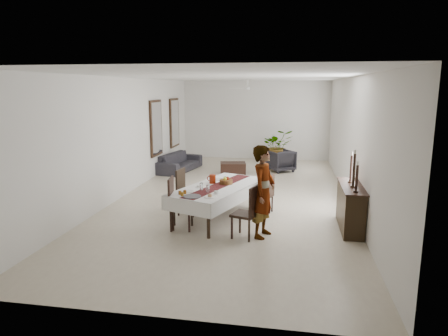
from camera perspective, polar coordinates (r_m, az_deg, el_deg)
floor at (r=11.00m, az=1.44°, el=-4.02°), size 6.00×12.00×0.00m
ceiling at (r=10.60m, az=1.53°, el=12.89°), size 6.00×12.00×0.02m
wall_back at (r=16.61m, az=4.52°, el=6.82°), size 6.00×0.02×3.20m
wall_front at (r=4.93m, az=-8.76°, el=-4.41°), size 6.00×0.02×3.20m
wall_left at (r=11.50m, az=-13.52°, el=4.48°), size 0.02×12.00×3.20m
wall_right at (r=10.67m, az=17.66°, el=3.73°), size 0.02×12.00×3.20m
dining_table_top at (r=8.96m, az=-0.78°, el=-2.79°), size 1.77×2.61×0.05m
table_leg_fl at (r=8.39m, az=-7.40°, el=-6.58°), size 0.09×0.09×0.70m
table_leg_fr at (r=7.91m, az=-2.23°, el=-7.61°), size 0.09×0.09×0.70m
table_leg_bl at (r=10.23m, az=0.34°, el=-3.16°), size 0.09×0.09×0.70m
table_leg_br at (r=9.84m, az=4.85°, el=-3.80°), size 0.09×0.09×0.70m
tablecloth_top at (r=8.95m, az=-0.78°, el=-2.61°), size 2.00×2.84×0.01m
tablecloth_drape_left at (r=9.29m, az=-3.91°, el=-3.04°), size 0.89×2.44×0.30m
tablecloth_drape_right at (r=8.72m, az=2.56°, el=-4.00°), size 0.89×2.44×0.30m
tablecloth_drape_near at (r=7.95m, az=-5.52°, el=-5.58°), size 1.12×0.41×0.30m
tablecloth_drape_far at (r=10.09m, az=2.94°, el=-1.86°), size 1.12×0.41×0.30m
table_runner at (r=8.95m, az=-0.78°, el=-2.56°), size 1.18×2.48×0.00m
red_pitcher at (r=9.18m, az=-1.66°, el=-1.57°), size 0.19×0.19×0.20m
pitcher_handle at (r=9.22m, az=-2.11°, el=-1.51°), size 0.12×0.06×0.12m
wine_glass_near at (r=8.33m, az=-2.35°, el=-3.04°), size 0.07×0.07×0.17m
wine_glass_mid at (r=8.53m, az=-3.25°, el=-2.71°), size 0.07×0.07×0.17m
teacup_right at (r=8.29m, az=-1.10°, el=-3.50°), size 0.09×0.09×0.06m
saucer_right at (r=8.30m, az=-1.10°, el=-3.66°), size 0.15×0.15×0.01m
teacup_left at (r=8.81m, az=-3.64°, el=-2.62°), size 0.09×0.09×0.06m
saucer_left at (r=8.82m, az=-3.63°, el=-2.77°), size 0.15×0.15×0.01m
plate_near_right at (r=8.04m, az=-2.01°, el=-4.16°), size 0.24×0.24×0.02m
bread_near_right at (r=8.03m, az=-2.01°, el=-3.97°), size 0.09×0.09×0.09m
plate_near_left at (r=8.49m, az=-5.12°, el=-3.34°), size 0.24×0.24×0.02m
plate_far_left at (r=9.57m, az=-0.76°, el=-1.60°), size 0.24×0.24×0.02m
serving_tray at (r=8.09m, az=-4.58°, el=-4.07°), size 0.36×0.36×0.02m
jam_jar_a at (r=8.18m, az=-5.99°, el=-3.72°), size 0.06×0.06×0.08m
jam_jar_b at (r=8.28m, az=-6.31°, el=-3.53°), size 0.06×0.06×0.08m
jam_jar_c at (r=8.34m, az=-5.63°, el=-3.42°), size 0.06×0.06×0.08m
fruit_basket at (r=9.13m, az=0.29°, el=-1.97°), size 0.30×0.30×0.10m
fruit_red at (r=9.11m, az=0.52°, el=-1.50°), size 0.09×0.09×0.09m
fruit_green at (r=9.16m, az=0.16°, el=-1.44°), size 0.08×0.08×0.08m
fruit_yellow at (r=9.07m, az=0.13°, el=-1.57°), size 0.08×0.08×0.08m
chair_right_near_seat at (r=7.93m, az=2.95°, el=-6.65°), size 0.57×0.57×0.05m
chair_right_near_leg_fl at (r=7.78m, az=3.61°, el=-8.97°), size 0.06×0.06×0.45m
chair_right_near_leg_fr at (r=8.10m, az=4.69°, el=-8.15°), size 0.06×0.06×0.45m
chair_right_near_leg_bl at (r=7.93m, az=1.13°, el=-8.55°), size 0.06×0.06×0.45m
chair_right_near_leg_br at (r=8.24m, az=2.29°, el=-7.77°), size 0.06×0.06×0.45m
chair_right_near_back at (r=7.76m, az=4.36°, el=-4.69°), size 0.18×0.44×0.58m
chair_right_far_seat at (r=9.53m, az=5.65°, el=-3.95°), size 0.50×0.50×0.04m
chair_right_far_leg_fl at (r=9.38m, az=6.14°, el=-5.59°), size 0.05×0.05×0.39m
chair_right_far_leg_fr at (r=9.67m, az=6.89°, el=-5.09°), size 0.05×0.05×0.39m
chair_right_far_leg_bl at (r=9.51m, az=4.34°, el=-5.33°), size 0.05×0.05×0.39m
chair_right_far_leg_br at (r=9.79m, az=5.14°, el=-4.84°), size 0.05×0.05×0.39m
chair_right_far_back at (r=9.39m, az=6.69°, el=-2.51°), size 0.16×0.38×0.50m
chair_left_near_seat at (r=8.43m, az=-6.12°, el=-5.49°), size 0.51×0.51×0.05m
chair_left_near_leg_fl at (r=8.72m, az=-7.11°, el=-6.71°), size 0.05×0.05×0.46m
chair_left_near_leg_fr at (r=8.36m, az=-7.60°, el=-7.52°), size 0.05×0.05×0.46m
chair_left_near_leg_bl at (r=8.66m, az=-4.61°, el=-6.79°), size 0.05×0.05×0.46m
chair_left_near_leg_br at (r=8.30m, az=-4.99°, el=-7.61°), size 0.05×0.05×0.46m
chair_left_near_back at (r=8.38m, az=-7.59°, el=-3.37°), size 0.09×0.47×0.59m
chair_left_far_seat at (r=9.38m, az=-5.06°, el=-3.81°), size 0.52×0.52×0.05m
chair_left_far_leg_fl at (r=9.68m, az=-5.58°, el=-4.86°), size 0.05×0.05×0.45m
chair_left_far_leg_fr at (r=9.36m, az=-6.53°, el=-5.46°), size 0.05×0.05×0.45m
chair_left_far_leg_bl at (r=9.54m, az=-3.55°, el=-5.09°), size 0.05×0.05×0.45m
chair_left_far_leg_br at (r=9.21m, az=-4.45°, el=-5.70°), size 0.05×0.05×0.45m
chair_left_far_back at (r=9.39m, az=-6.23°, el=-1.88°), size 0.12×0.45×0.58m
woman at (r=7.89m, az=5.64°, el=-3.39°), size 0.61×0.77×1.84m
sideboard_body at (r=8.81m, az=17.60°, el=-5.45°), size 0.40×1.52×0.91m
sideboard_top at (r=8.69m, az=17.79°, el=-2.48°), size 0.44×1.58×0.03m
candlestick_near_base at (r=8.15m, az=18.32°, el=-3.20°), size 0.10×0.10×0.03m
candlestick_near_shaft at (r=8.09m, az=18.44°, el=-1.36°), size 0.05×0.05×0.51m
candlestick_near_candle at (r=8.03m, az=18.57°, el=0.68°), size 0.04×0.04×0.08m
candlestick_mid_base at (r=8.54m, az=17.93°, el=-2.52°), size 0.10×0.10×0.03m
candlestick_mid_shaft at (r=8.46m, az=18.08°, el=-0.26°), size 0.05×0.05×0.66m
candlestick_mid_candle at (r=8.40m, az=18.23°, el=2.20°), size 0.04×0.04×0.08m
candlestick_far_base at (r=8.93m, az=17.58°, el=-1.90°), size 0.10×0.10×0.03m
candlestick_far_shaft at (r=8.87m, az=17.70°, el=-0.06°), size 0.05×0.05×0.56m
candlestick_far_candle at (r=8.81m, az=17.82°, el=1.97°), size 0.04×0.04×0.08m
sofa at (r=14.36m, az=-6.35°, el=0.86°), size 1.23×2.26×0.62m
armchair at (r=14.29m, az=8.10°, el=1.04°), size 1.14×1.14×0.76m
coffee_table at (r=13.80m, az=1.28°, el=-0.01°), size 0.96×0.73×0.38m
potted_plant at (r=15.97m, az=7.63°, el=3.15°), size 1.43×1.32×1.31m
mirror_frame_near at (r=13.53m, az=-9.69°, el=5.63°), size 0.06×1.05×1.85m
mirror_glass_near at (r=13.51m, az=-9.55°, el=5.63°), size 0.01×0.90×1.70m
mirror_frame_far at (r=15.51m, az=-7.11°, el=6.44°), size 0.06×1.05×1.85m
mirror_glass_far at (r=15.50m, az=-6.98°, el=6.44°), size 0.01×0.90×1.70m
fan_rod at (r=13.58m, az=3.40°, el=12.14°), size 0.04×0.04×0.20m
fan_hub at (r=13.57m, az=3.39°, el=11.29°), size 0.16×0.16×0.08m
fan_blade_n at (r=13.92m, az=3.56°, el=11.30°), size 0.10×0.55×0.01m
fan_blade_s at (r=13.23m, az=3.22°, el=11.29°), size 0.10×0.55×0.01m
fan_blade_e at (r=13.54m, az=4.89°, el=11.27°), size 0.55×0.10×0.01m
fan_blade_w at (r=13.62m, az=1.90°, el=11.31°), size 0.55×0.10×0.01m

